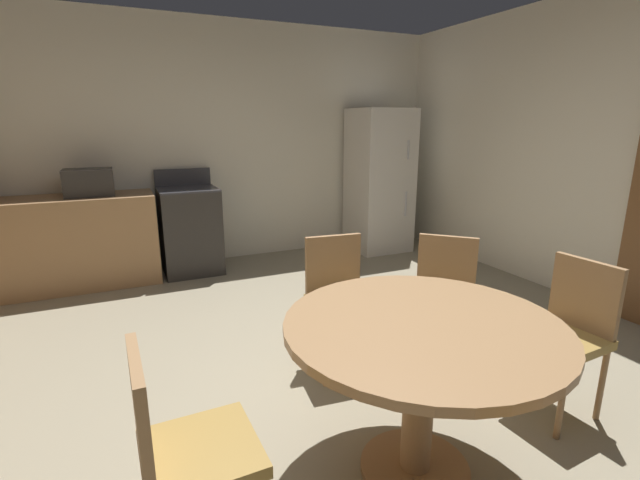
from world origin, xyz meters
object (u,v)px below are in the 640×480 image
Objects in this scene: microwave at (89,182)px; chair_west at (180,446)px; chair_northeast at (443,295)px; oven_range at (190,230)px; chair_north at (339,294)px; refrigerator at (379,181)px; chair_east at (567,327)px; dining_table at (422,355)px.

chair_west is (0.35, -3.48, -0.53)m from microwave.
oven_range is at bearing -111.47° from chair_northeast.
chair_northeast is at bearing -52.21° from microwave.
chair_north is 0.68m from chair_northeast.
oven_range reaches higher than chair_north.
refrigerator is 2.93m from chair_northeast.
oven_range reaches higher than chair_northeast.
oven_range is 2.98m from chair_northeast.
chair_east is 1.00× the size of chair_north.
dining_table is at bearing -68.20° from microwave.
chair_east is (2.41, -3.39, -0.53)m from microwave.
oven_range is at bearing 79.32° from chair_west.
chair_west is at bearing -130.32° from refrigerator.
refrigerator is 3.26m from microwave.
chair_north is (1.50, -2.43, -0.53)m from microwave.
dining_table is at bearing -118.88° from refrigerator.
refrigerator is 3.90m from dining_table.
chair_east is at bearing 3.44° from dining_table.
refrigerator is at bearing 48.27° from chair_west.
oven_range is 1.26× the size of chair_north.
chair_east is at bearing 1.02° from chair_west.
oven_range is 0.91× the size of dining_table.
microwave is 0.36× the size of dining_table.
refrigerator reaches higher than dining_table.
oven_range is 2.38m from refrigerator.
microwave reaches higher than chair_east.
dining_table is 1.39× the size of chair_north.
oven_range is at bearing 0.22° from microwave.
chair_north is at bearing -70.69° from chair_northeast.
oven_range is at bearing -69.68° from chair_east.
microwave is 0.51× the size of chair_west.
oven_range reaches higher than chair_east.
dining_table is at bearing -0.00° from chair_east.
chair_east is 1.33m from chair_north.
refrigerator is at bearing -1.31° from oven_range.
refrigerator is 2.02× the size of chair_west.
chair_north and chair_northeast have the same top height.
refrigerator is 4.52m from chair_west.
refrigerator reaches higher than chair_northeast.
refrigerator is 2.99m from chair_north.
microwave reaches higher than chair_west.
dining_table is 1.04m from chair_west.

